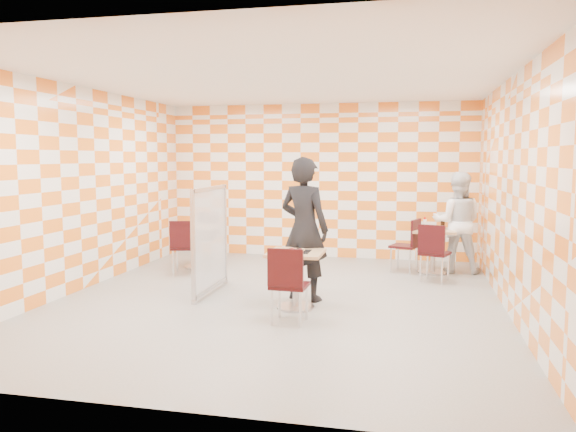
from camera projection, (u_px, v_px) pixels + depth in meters
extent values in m
plane|color=gray|center=(278.00, 300.00, 7.76)|extent=(7.00, 7.00, 0.00)
plane|color=white|center=(277.00, 79.00, 7.45)|extent=(7.00, 7.00, 0.00)
plane|color=white|center=(319.00, 181.00, 11.00)|extent=(6.00, 0.00, 6.00)
plane|color=white|center=(79.00, 189.00, 8.25)|extent=(0.00, 7.00, 7.00)
plane|color=white|center=(512.00, 195.00, 6.96)|extent=(0.00, 7.00, 7.00)
cube|color=tan|center=(296.00, 253.00, 7.26)|extent=(0.70, 0.70, 0.04)
cylinder|color=#A5A5AA|center=(296.00, 280.00, 7.30)|extent=(0.08, 0.08, 0.70)
cylinder|color=#A5A5AA|center=(296.00, 307.00, 7.34)|extent=(0.50, 0.50, 0.03)
cube|color=tan|center=(434.00, 231.00, 9.48)|extent=(0.70, 0.70, 0.04)
cylinder|color=#A5A5AA|center=(433.00, 252.00, 9.52)|extent=(0.08, 0.08, 0.70)
cylinder|color=#A5A5AA|center=(432.00, 272.00, 9.56)|extent=(0.50, 0.50, 0.03)
cube|color=tan|center=(198.00, 227.00, 9.96)|extent=(0.70, 0.70, 0.04)
cylinder|color=#A5A5AA|center=(198.00, 247.00, 10.00)|extent=(0.08, 0.08, 0.70)
cylinder|color=#A5A5AA|center=(199.00, 267.00, 10.04)|extent=(0.50, 0.50, 0.03)
cube|color=black|center=(290.00, 286.00, 6.65)|extent=(0.43, 0.43, 0.04)
cube|color=black|center=(285.00, 268.00, 6.43)|extent=(0.42, 0.05, 0.45)
cylinder|color=silver|center=(307.00, 302.00, 6.79)|extent=(0.03, 0.03, 0.43)
cylinder|color=silver|center=(280.00, 301.00, 6.88)|extent=(0.03, 0.03, 0.43)
cylinder|color=silver|center=(300.00, 310.00, 6.46)|extent=(0.03, 0.03, 0.43)
cylinder|color=silver|center=(272.00, 308.00, 6.55)|extent=(0.03, 0.03, 0.43)
cube|color=black|center=(435.00, 253.00, 8.87)|extent=(0.54, 0.54, 0.04)
cube|color=black|center=(431.00, 239.00, 8.67)|extent=(0.41, 0.18, 0.45)
cylinder|color=silver|center=(448.00, 267.00, 8.95)|extent=(0.03, 0.03, 0.43)
cylinder|color=silver|center=(427.00, 265.00, 9.12)|extent=(0.03, 0.03, 0.43)
cylinder|color=silver|center=(442.00, 271.00, 8.66)|extent=(0.03, 0.03, 0.43)
cylinder|color=silver|center=(421.00, 269.00, 8.84)|extent=(0.03, 0.03, 0.43)
cube|color=black|center=(404.00, 246.00, 9.59)|extent=(0.53, 0.53, 0.04)
cube|color=black|center=(416.00, 233.00, 9.46)|extent=(0.17, 0.41, 0.45)
cylinder|color=silver|center=(398.00, 257.00, 9.85)|extent=(0.03, 0.03, 0.43)
cylinder|color=silver|center=(391.00, 260.00, 9.56)|extent=(0.03, 0.03, 0.43)
cylinder|color=silver|center=(417.00, 259.00, 9.67)|extent=(0.03, 0.03, 0.43)
cylinder|color=silver|center=(410.00, 262.00, 9.38)|extent=(0.03, 0.03, 0.43)
cube|color=black|center=(185.00, 248.00, 9.44)|extent=(0.50, 0.50, 0.04)
cube|color=black|center=(182.00, 235.00, 9.21)|extent=(0.42, 0.13, 0.45)
cylinder|color=silver|center=(197.00, 260.00, 9.63)|extent=(0.03, 0.03, 0.43)
cylinder|color=silver|center=(177.00, 260.00, 9.63)|extent=(0.03, 0.03, 0.43)
cylinder|color=silver|center=(194.00, 263.00, 9.29)|extent=(0.03, 0.03, 0.43)
cylinder|color=silver|center=(173.00, 263.00, 9.29)|extent=(0.03, 0.03, 0.43)
cube|color=black|center=(206.00, 238.00, 10.58)|extent=(0.42, 0.42, 0.04)
cube|color=black|center=(209.00, 224.00, 10.75)|extent=(0.42, 0.04, 0.45)
cylinder|color=silver|center=(194.00, 251.00, 10.47)|extent=(0.03, 0.03, 0.43)
cylinder|color=silver|center=(212.00, 252.00, 10.40)|extent=(0.03, 0.03, 0.43)
cylinder|color=silver|center=(201.00, 248.00, 10.80)|extent=(0.03, 0.03, 0.43)
cylinder|color=silver|center=(218.00, 249.00, 10.73)|extent=(0.03, 0.03, 0.43)
cube|color=white|center=(210.00, 238.00, 8.08)|extent=(0.02, 1.30, 1.40)
cube|color=#B2B2B7|center=(209.00, 189.00, 8.00)|extent=(0.05, 1.30, 0.05)
cube|color=#B2B2B7|center=(211.00, 287.00, 8.15)|extent=(0.05, 1.30, 0.05)
cube|color=#B2B2B7|center=(193.00, 245.00, 7.45)|extent=(0.05, 0.05, 1.50)
cylinder|color=#B2B2B7|center=(194.00, 302.00, 7.53)|extent=(0.08, 0.08, 0.05)
cube|color=#B2B2B7|center=(225.00, 233.00, 8.71)|extent=(0.05, 0.05, 1.50)
cylinder|color=#B2B2B7|center=(225.00, 282.00, 8.79)|extent=(0.08, 0.08, 0.05)
imported|color=black|center=(304.00, 229.00, 7.69)|extent=(0.84, 0.69, 1.97)
imported|color=white|center=(457.00, 222.00, 9.58)|extent=(0.87, 0.70, 1.72)
cube|color=silver|center=(295.00, 252.00, 7.24)|extent=(0.38, 0.34, 0.01)
cone|color=tan|center=(295.00, 251.00, 7.24)|extent=(0.40, 0.40, 0.02)
cone|color=#F2D88C|center=(296.00, 249.00, 7.26)|extent=(0.33, 0.33, 0.01)
cylinder|color=maroon|center=(289.00, 250.00, 7.15)|extent=(0.04, 0.04, 0.01)
cylinder|color=maroon|center=(298.00, 250.00, 7.14)|extent=(0.04, 0.04, 0.01)
cylinder|color=maroon|center=(295.00, 249.00, 7.22)|extent=(0.04, 0.04, 0.01)
cylinder|color=maroon|center=(292.00, 248.00, 7.28)|extent=(0.04, 0.04, 0.01)
cylinder|color=maroon|center=(300.00, 249.00, 7.23)|extent=(0.04, 0.04, 0.01)
torus|color=black|center=(299.00, 249.00, 7.20)|extent=(0.03, 0.03, 0.01)
torus|color=black|center=(293.00, 249.00, 7.18)|extent=(0.03, 0.03, 0.01)
torus|color=black|center=(298.00, 248.00, 7.27)|extent=(0.03, 0.03, 0.01)
torus|color=black|center=(290.00, 249.00, 7.23)|extent=(0.03, 0.03, 0.01)
cylinder|color=white|center=(425.00, 224.00, 9.57)|extent=(0.06, 0.06, 0.16)
cylinder|color=red|center=(425.00, 218.00, 9.56)|extent=(0.04, 0.04, 0.04)
cylinder|color=black|center=(443.00, 223.00, 9.54)|extent=(0.07, 0.07, 0.20)
cylinder|color=red|center=(443.00, 216.00, 9.53)|extent=(0.03, 0.03, 0.03)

